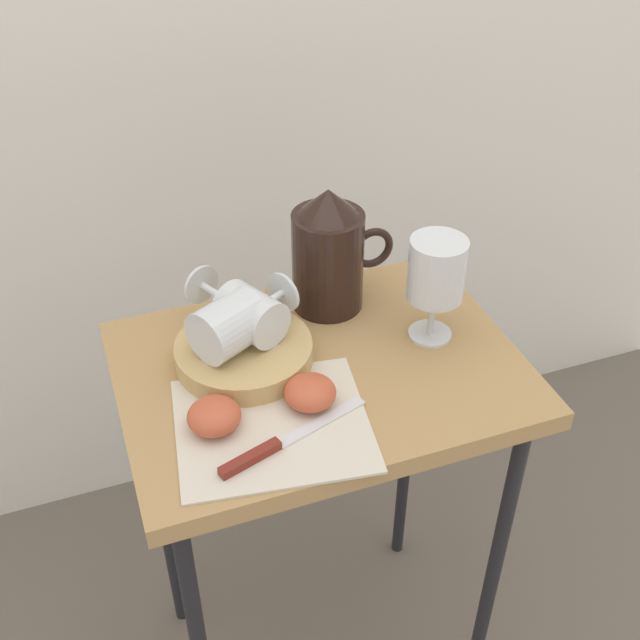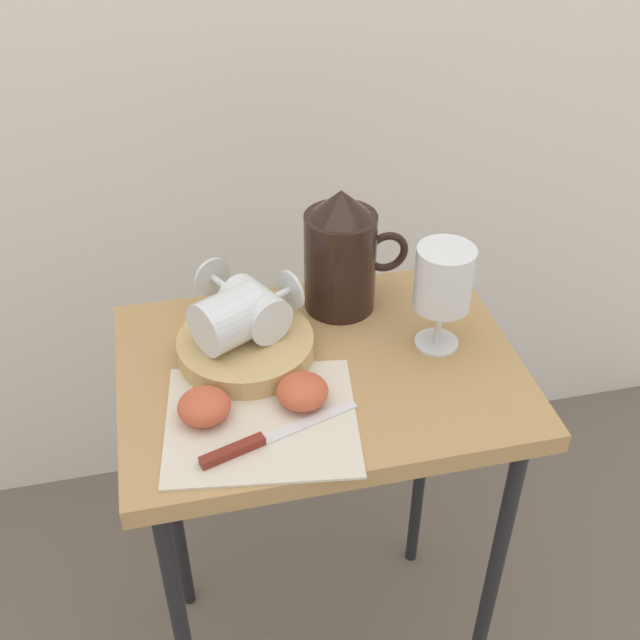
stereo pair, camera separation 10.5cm
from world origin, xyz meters
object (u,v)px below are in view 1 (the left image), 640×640
object	(u,v)px
wine_glass_tipped_near	(230,324)
apple_half_right	(310,392)
pitcher	(329,259)
table	(320,409)
basket_tray	(244,353)
knife	(273,446)
apple_half_left	(214,416)
wine_glass_tipped_far	(248,313)
wine_glass_upright	(436,274)

from	to	relation	value
wine_glass_tipped_near	apple_half_right	bearing A→B (deg)	-56.29
pitcher	table	bearing A→B (deg)	-114.79
basket_tray	pitcher	distance (m)	0.20
pitcher	apple_half_right	xyz separation A→B (m)	(-0.10, -0.21, -0.06)
pitcher	knife	bearing A→B (deg)	-122.54
wine_glass_tipped_near	apple_half_left	world-z (taller)	wine_glass_tipped_near
basket_tray	wine_glass_tipped_near	distance (m)	0.06
wine_glass_tipped_far	apple_half_left	world-z (taller)	wine_glass_tipped_far
basket_tray	wine_glass_tipped_near	world-z (taller)	wine_glass_tipped_near
wine_glass_tipped_near	wine_glass_tipped_far	distance (m)	0.04
wine_glass_upright	apple_half_right	size ratio (longest dim) A/B	2.35
table	knife	bearing A→B (deg)	-129.17
apple_half_left	wine_glass_tipped_near	bearing A→B (deg)	64.17
basket_tray	wine_glass_upright	size ratio (longest dim) A/B	1.19
table	basket_tray	xyz separation A→B (m)	(-0.10, 0.04, 0.10)
apple_half_right	knife	xyz separation A→B (m)	(-0.07, -0.06, -0.01)
wine_glass_tipped_far	table	bearing A→B (deg)	-36.44
pitcher	wine_glass_tipped_near	world-z (taller)	pitcher
wine_glass_tipped_near	wine_glass_upright	bearing A→B (deg)	-5.84
apple_half_left	apple_half_right	xyz separation A→B (m)	(0.13, 0.00, 0.00)
wine_glass_upright	wine_glass_tipped_far	bearing A→B (deg)	168.65
pitcher	knife	size ratio (longest dim) A/B	0.93
table	wine_glass_tipped_far	world-z (taller)	wine_glass_tipped_far
wine_glass_tipped_near	knife	bearing A→B (deg)	-88.53
wine_glass_tipped_near	apple_half_left	xyz separation A→B (m)	(-0.05, -0.11, -0.05)
wine_glass_tipped_near	knife	xyz separation A→B (m)	(0.00, -0.17, -0.07)
wine_glass_tipped_far	knife	world-z (taller)	wine_glass_tipped_far
pitcher	wine_glass_tipped_far	size ratio (longest dim) A/B	1.21
pitcher	apple_half_left	size ratio (longest dim) A/B	2.88
wine_glass_tipped_far	pitcher	bearing A→B (deg)	26.79
knife	wine_glass_upright	bearing A→B (deg)	26.81
wine_glass_tipped_near	apple_half_right	distance (m)	0.14
basket_tray	wine_glass_upright	world-z (taller)	wine_glass_upright
knife	pitcher	bearing A→B (deg)	57.46
wine_glass_upright	knife	bearing A→B (deg)	-153.19
wine_glass_tipped_near	pitcher	bearing A→B (deg)	28.51
basket_tray	knife	xyz separation A→B (m)	(-0.01, -0.18, -0.01)
table	wine_glass_upright	world-z (taller)	wine_glass_upright
pitcher	wine_glass_tipped_far	world-z (taller)	pitcher
table	apple_half_left	bearing A→B (deg)	-156.68
pitcher	wine_glass_tipped_far	bearing A→B (deg)	-153.21
wine_glass_upright	wine_glass_tipped_near	distance (m)	0.29
apple_half_right	basket_tray	bearing A→B (deg)	117.29
pitcher	wine_glass_upright	bearing A→B (deg)	-47.93
table	wine_glass_tipped_far	xyz separation A→B (m)	(-0.08, 0.06, 0.15)
wine_glass_upright	apple_half_left	bearing A→B (deg)	-166.59
basket_tray	knife	bearing A→B (deg)	-93.74
apple_half_right	knife	distance (m)	0.10
table	wine_glass_upright	size ratio (longest dim) A/B	4.54
apple_half_right	wine_glass_tipped_near	bearing A→B (deg)	123.71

